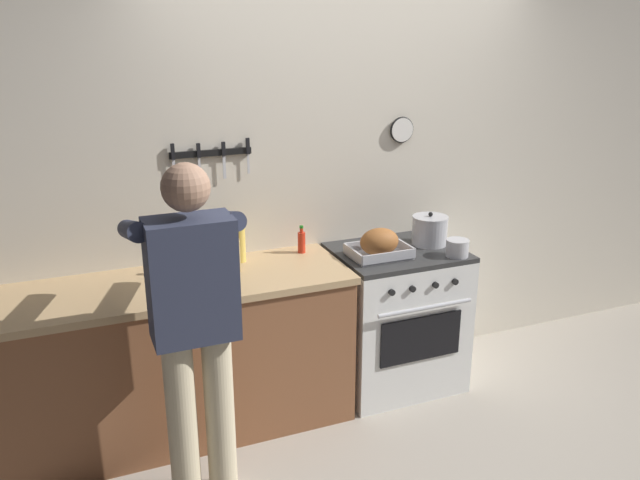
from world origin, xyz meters
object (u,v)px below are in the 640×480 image
(stove, at_px, (395,317))
(saucepan, at_px, (457,248))
(roasting_pan, at_px, (379,244))
(bottle_cooking_oil, at_px, (239,243))
(bottle_hot_sauce, at_px, (302,242))
(cutting_board, at_px, (189,284))
(bottle_dish_soap, at_px, (189,259))
(bottle_soy_sauce, at_px, (214,253))
(bottle_vinegar, at_px, (235,254))
(person_cook, at_px, (193,317))
(stock_pot, at_px, (430,230))

(stove, relative_size, saucepan, 6.67)
(roasting_pan, distance_m, saucepan, 0.46)
(bottle_cooking_oil, bearing_deg, bottle_hot_sauce, 1.35)
(cutting_board, bearing_deg, bottle_dish_soap, 75.83)
(cutting_board, height_order, bottle_dish_soap, bottle_dish_soap)
(bottle_hot_sauce, height_order, bottle_soy_sauce, bottle_soy_sauce)
(bottle_dish_soap, distance_m, bottle_soy_sauce, 0.16)
(bottle_vinegar, bearing_deg, bottle_cooking_oil, 65.07)
(stove, xyz_separation_m, bottle_hot_sauce, (-0.56, 0.18, 0.52))
(cutting_board, distance_m, bottle_cooking_oil, 0.44)
(person_cook, height_order, bottle_dish_soap, person_cook)
(person_cook, bearing_deg, roasting_pan, -58.99)
(bottle_hot_sauce, relative_size, bottle_soy_sauce, 0.80)
(bottle_dish_soap, relative_size, bottle_soy_sauce, 1.02)
(bottle_soy_sauce, bearing_deg, stove, -6.93)
(roasting_pan, relative_size, bottle_cooking_oil, 1.29)
(stock_pot, bearing_deg, bottle_hot_sauce, 168.91)
(roasting_pan, distance_m, stock_pot, 0.41)
(stock_pot, relative_size, saucepan, 1.65)
(bottle_soy_sauce, xyz_separation_m, bottle_vinegar, (0.09, -0.10, 0.01))
(stove, relative_size, bottle_cooking_oil, 3.31)
(bottle_hot_sauce, bearing_deg, bottle_dish_soap, -171.53)
(stove, xyz_separation_m, bottle_dish_soap, (-1.25, 0.08, 0.54))
(person_cook, relative_size, bottle_hot_sauce, 9.88)
(stock_pot, distance_m, bottle_cooking_oil, 1.19)
(person_cook, relative_size, bottle_cooking_oil, 6.10)
(saucepan, relative_size, cutting_board, 0.37)
(roasting_pan, relative_size, bottle_hot_sauce, 2.10)
(person_cook, relative_size, cutting_board, 4.61)
(saucepan, relative_size, bottle_hot_sauce, 0.80)
(stock_pot, bearing_deg, saucepan, -81.93)
(person_cook, xyz_separation_m, saucepan, (1.64, 0.35, -0.00))
(bottle_dish_soap, bearing_deg, bottle_vinegar, -11.22)
(saucepan, xyz_separation_m, bottle_vinegar, (-1.28, 0.26, 0.05))
(person_cook, xyz_separation_m, cutting_board, (0.08, 0.50, -0.04))
(stock_pot, distance_m, bottle_dish_soap, 1.49)
(bottle_vinegar, bearing_deg, bottle_dish_soap, 168.78)
(person_cook, xyz_separation_m, bottle_cooking_oil, (0.42, 0.75, 0.06))
(stove, bearing_deg, person_cook, -157.07)
(stove, bearing_deg, bottle_vinegar, 178.12)
(person_cook, xyz_separation_m, roasting_pan, (1.21, 0.52, 0.03))
(bottle_hot_sauce, bearing_deg, stock_pot, -11.09)
(stock_pot, relative_size, bottle_soy_sauce, 1.06)
(stock_pot, xyz_separation_m, bottle_cooking_oil, (-1.18, 0.15, 0.02))
(bottle_dish_soap, bearing_deg, person_cook, -99.94)
(cutting_board, relative_size, bottle_dish_soap, 1.67)
(person_cook, bearing_deg, cutting_board, -0.90)
(stove, bearing_deg, stock_pot, 7.01)
(stove, height_order, roasting_pan, roasting_pan)
(stock_pot, xyz_separation_m, bottle_dish_soap, (-1.49, 0.05, -0.00))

